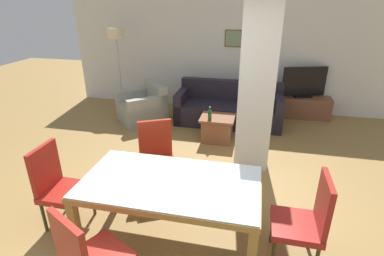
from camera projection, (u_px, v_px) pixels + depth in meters
ground_plane at (172, 239)px, 3.26m from camera, size 18.00×18.00×0.00m
back_wall at (225, 50)px, 6.66m from camera, size 7.20×0.09×2.70m
divider_pillar at (257, 80)px, 4.18m from camera, size 0.50×0.34×2.70m
dining_table at (171, 193)px, 3.02m from camera, size 1.77×0.97×0.75m
dining_chair_head_left at (58, 184)px, 3.31m from camera, size 0.46×0.46×0.97m
dining_chair_far_left at (157, 156)px, 3.90m from camera, size 0.62×0.62×0.97m
dining_chair_head_right at (306, 219)px, 2.79m from camera, size 0.46×0.46×0.97m
sofa at (229, 109)px, 6.22m from camera, size 2.13×0.89×0.82m
armchair at (143, 108)px, 6.30m from camera, size 1.19×1.19×0.78m
coffee_table at (217, 128)px, 5.44m from camera, size 0.60×0.53×0.45m
bottle at (210, 115)px, 5.20m from camera, size 0.06×0.06×0.24m
tv_stand at (300, 107)px, 6.52m from camera, size 1.22×0.40×0.46m
tv_screen at (304, 82)px, 6.30m from camera, size 0.90×0.33×0.65m
floor_lamp at (117, 41)px, 6.56m from camera, size 0.37×0.37×1.82m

